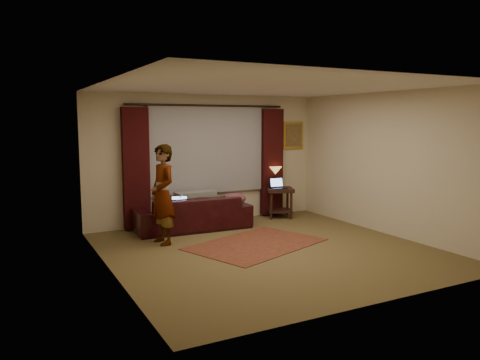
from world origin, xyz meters
The scene contains 20 objects.
floor centered at (0.00, 0.00, -0.01)m, with size 5.00×5.00×0.01m, color brown.
ceiling centered at (0.00, 0.00, 2.60)m, with size 5.00×5.00×0.02m, color silver.
wall_back centered at (0.00, 2.50, 1.30)m, with size 5.00×0.02×2.60m, color beige.
wall_front centered at (0.00, -2.50, 1.30)m, with size 5.00×0.02×2.60m, color beige.
wall_left centered at (-2.50, 0.00, 1.30)m, with size 0.02×5.00×2.60m, color beige.
wall_right centered at (2.50, 0.00, 1.30)m, with size 0.02×5.00×2.60m, color beige.
sheer_curtain centered at (0.00, 2.44, 1.50)m, with size 2.50×0.05×1.80m, color #97989E.
drape_left centered at (-1.50, 2.39, 1.18)m, with size 0.50×0.14×2.30m, color #330A0B.
drape_right centered at (1.50, 2.39, 1.18)m, with size 0.50×0.14×2.30m, color #330A0B.
curtain_rod centered at (0.00, 2.39, 2.38)m, with size 0.04×0.04×3.40m, color black.
picture_frame centered at (2.10, 2.47, 1.75)m, with size 0.50×0.04×0.60m, color gold.
sofa centered at (-0.55, 1.92, 0.45)m, with size 2.21×0.95×0.89m, color black.
throw_blanket centered at (-0.42, 2.11, 0.89)m, with size 0.80×0.32×0.09m, color gray.
clothing_pile centered at (0.24, 1.73, 0.55)m, with size 0.51×0.39×0.22m, color brown.
laptop_sofa centered at (-0.85, 1.81, 0.56)m, with size 0.32×0.34×0.23m, color black, non-canonical shape.
area_rug centered at (-0.01, 0.39, 0.01)m, with size 2.20×1.46×0.01m, color brown.
end_table centered at (1.54, 2.12, 0.32)m, with size 0.55×0.55×0.64m, color black.
tiffany_lamp centered at (1.53, 2.28, 0.86)m, with size 0.28×0.28×0.45m, color olive, non-canonical shape.
laptop_table centered at (1.46, 2.03, 0.76)m, with size 0.32×0.35×0.23m, color black, non-canonical shape.
person centered at (-1.38, 1.17, 0.84)m, with size 0.50×0.50×1.69m, color gray.
Camera 1 is at (-3.81, -6.32, 2.07)m, focal length 35.00 mm.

